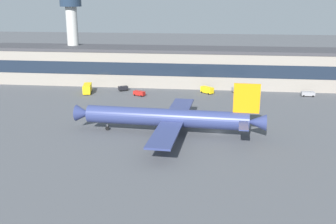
# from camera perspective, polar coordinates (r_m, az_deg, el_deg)

# --- Properties ---
(ground_plane) EXTENTS (600.00, 600.00, 0.00)m
(ground_plane) POSITION_cam_1_polar(r_m,az_deg,el_deg) (111.58, 6.96, -2.91)
(ground_plane) COLOR #4C4F54
(terminal_building) EXTENTS (197.66, 18.56, 15.46)m
(terminal_building) POSITION_cam_1_polar(r_m,az_deg,el_deg) (168.94, 7.13, 6.34)
(terminal_building) COLOR gray
(terminal_building) RESTS_ON ground_plane
(airliner) EXTENTS (52.25, 44.80, 14.73)m
(airliner) POSITION_cam_1_polar(r_m,az_deg,el_deg) (108.33, 0.23, -0.82)
(airliner) COLOR navy
(airliner) RESTS_ON ground_plane
(control_tower) EXTENTS (9.10, 9.10, 37.85)m
(control_tower) POSITION_cam_1_polar(r_m,az_deg,el_deg) (181.71, -13.45, 11.64)
(control_tower) COLOR #B7B7B2
(control_tower) RESTS_ON ground_plane
(crew_van) EXTENTS (5.31, 5.15, 2.55)m
(crew_van) POSITION_cam_1_polar(r_m,az_deg,el_deg) (155.39, 5.60, 3.16)
(crew_van) COLOR yellow
(crew_van) RESTS_ON ground_plane
(follow_me_car) EXTENTS (4.79, 3.57, 1.85)m
(follow_me_car) POSITION_cam_1_polar(r_m,az_deg,el_deg) (151.33, -4.13, 2.70)
(follow_me_car) COLOR red
(follow_me_car) RESTS_ON ground_plane
(baggage_tug) EXTENTS (4.11, 3.59, 1.85)m
(baggage_tug) POSITION_cam_1_polar(r_m,az_deg,el_deg) (160.11, -6.40, 3.38)
(baggage_tug) COLOR black
(baggage_tug) RESTS_ON ground_plane
(pushback_tractor) EXTENTS (4.81, 2.66, 1.75)m
(pushback_tractor) POSITION_cam_1_polar(r_m,az_deg,el_deg) (159.36, 19.26, 2.50)
(pushback_tractor) COLOR gray
(pushback_tractor) RESTS_ON ground_plane
(fuel_truck) EXTENTS (4.55, 8.81, 3.35)m
(fuel_truck) POSITION_cam_1_polar(r_m,az_deg,el_deg) (158.60, -11.37, 3.34)
(fuel_truck) COLOR yellow
(fuel_truck) RESTS_ON ground_plane
(belt_loader) EXTENTS (3.88, 6.70, 1.95)m
(belt_loader) POSITION_cam_1_polar(r_m,az_deg,el_deg) (156.71, 9.76, 3.00)
(belt_loader) COLOR gray
(belt_loader) RESTS_ON ground_plane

